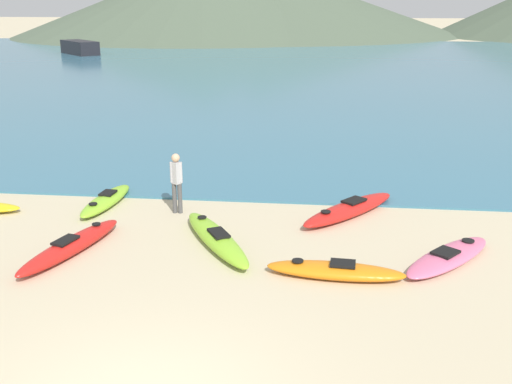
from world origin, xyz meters
TOP-DOWN VIEW (x-y plane):
  - bay_water at (0.00, 43.84)m, footprint 160.00×70.00m
  - far_hill_midleft at (-8.96, 97.57)m, footprint 65.35×65.35m
  - kayak_on_sand_0 at (-2.98, 5.02)m, footprint 1.41×3.36m
  - kayak_on_sand_1 at (0.05, 5.81)m, footprint 2.29×3.34m
  - kayak_on_sand_4 at (5.02, 5.46)m, footprint 2.47×2.75m
  - kayak_on_sand_6 at (2.67, 4.45)m, footprint 2.77×0.84m
  - kayak_on_sand_8 at (3.07, 8.12)m, footprint 2.73×3.18m
  - kayak_on_sand_9 at (-3.35, 8.16)m, footprint 0.84×2.77m
  - person_near_waterline at (-1.32, 7.81)m, footprint 0.32×0.27m
  - moored_boat_0 at (-22.56, 53.50)m, footprint 5.30×5.44m

SIDE VIEW (x-z plane):
  - bay_water at x=0.00m, z-range 0.00..0.06m
  - kayak_on_sand_4 at x=5.02m, z-range -0.02..0.27m
  - kayak_on_sand_9 at x=-3.35m, z-range -0.02..0.32m
  - kayak_on_sand_6 at x=2.67m, z-range -0.02..0.32m
  - kayak_on_sand_1 at x=0.05m, z-range -0.02..0.36m
  - kayak_on_sand_8 at x=3.07m, z-range -0.02..0.36m
  - kayak_on_sand_0 at x=-2.98m, z-range -0.02..0.36m
  - moored_boat_0 at x=-22.56m, z-range 0.06..1.40m
  - person_near_waterline at x=-1.32m, z-range 0.11..1.68m
  - far_hill_midleft at x=-8.96m, z-range 0.00..10.97m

